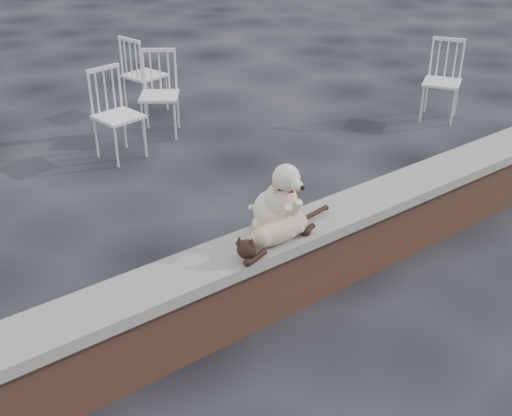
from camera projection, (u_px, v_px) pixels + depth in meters
ground at (366, 262)px, 5.05m from camera, size 60.00×60.00×0.00m
brick_wall at (369, 234)px, 4.94m from camera, size 6.00×0.30×0.50m
capstone at (372, 201)px, 4.80m from camera, size 6.20×0.40×0.08m
dog at (274, 195)px, 4.23m from camera, size 0.39×0.48×0.51m
cat at (278, 229)px, 4.16m from camera, size 1.10×0.38×0.18m
chair_b at (159, 94)px, 7.23m from camera, size 0.78×0.78×0.94m
chair_a at (118, 115)px, 6.64m from camera, size 0.64×0.64×0.94m
chair_d at (442, 81)px, 7.67m from camera, size 0.77×0.77×0.94m
chair_e at (144, 74)px, 7.93m from camera, size 0.66×0.66×0.94m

